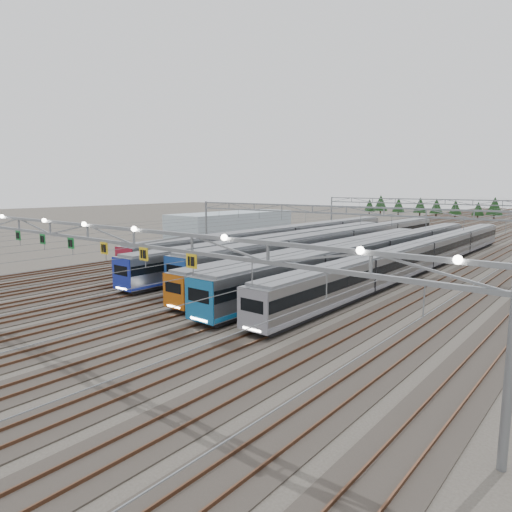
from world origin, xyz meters
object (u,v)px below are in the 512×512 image
Objects in this scene: gantry_near at (86,235)px; train_b at (286,246)px; train_e at (378,253)px; train_f at (423,255)px; train_a at (287,239)px; train_d at (329,256)px; west_shed at (232,224)px; gantry_mid at (346,217)px; train_c at (344,242)px; gantry_far at (445,206)px.

train_b is at bearing 100.83° from gantry_near.
train_e is (13.50, 1.29, 0.05)m from train_b.
train_a is at bearing 174.37° from train_f.
train_d is 1.71× the size of west_shed.
train_b is 9.46m from gantry_mid.
gantry_near reaches higher than train_d.
train_b reaches higher than train_f.
train_d is 0.91× the size of gantry_near.
train_e is at bearing -144.00° from train_f.
west_shed is at bearing 122.46° from gantry_near.
gantry_near reaches higher than train_c.
train_d is 0.81× the size of train_e.
train_a is at bearing 123.58° from train_b.
train_c is at bearing 110.04° from train_d.
train_c is 13.14m from train_d.
train_d is 9.72m from gantry_mid.
train_a is 0.98× the size of train_e.
train_c reaches higher than train_f.
gantry_near is at bearing -75.00° from train_a.
gantry_mid is at bearing -90.00° from gantry_far.
train_c is at bearing 119.41° from gantry_mid.
train_a is 9.29m from train_c.
gantry_near is at bearing -87.14° from train_c.
train_c is (4.50, 9.08, 0.11)m from train_b.
train_e is (18.00, -5.49, -0.10)m from train_a.
train_e is 45.68m from west_shed.
gantry_far reaches higher than train_e.
train_d is at bearing -74.92° from gantry_mid.
train_c is 11.90m from train_e.
train_d is at bearing -19.89° from train_b.
gantry_near reaches higher than west_shed.
train_d is (4.50, -12.34, -0.29)m from train_c.
gantry_mid is (-2.25, 8.35, 4.43)m from train_d.
train_a is at bearing -104.56° from gantry_far.
train_d is at bearing -69.96° from train_c.
gantry_far is at bearing 103.88° from train_f.
train_f is (18.00, 4.56, -0.09)m from train_b.
train_b is at bearing -56.42° from train_a.
train_e reaches higher than train_d.
train_a is 1.10× the size of gantry_far.
train_a reaches higher than train_e.
train_d is 32.26m from gantry_near.
gantry_mid is at bearing 150.62° from train_e.
train_a is 12.09m from gantry_mid.
train_f is (9.00, 7.82, 0.09)m from train_d.
gantry_mid is at bearing -22.92° from west_shed.
train_f is at bearing 40.97° from train_d.
gantry_near reaches higher than train_f.
gantry_mid reaches higher than train_e.
train_d is 11.92m from train_f.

